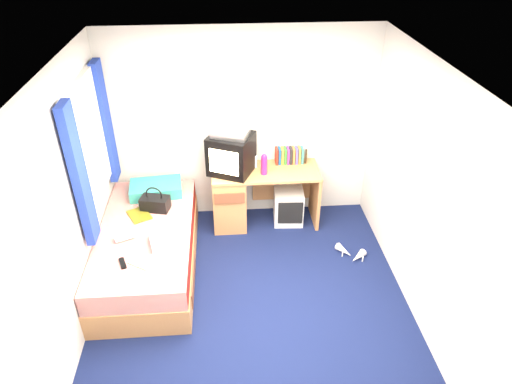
{
  "coord_description": "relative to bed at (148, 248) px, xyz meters",
  "views": [
    {
      "loc": [
        -0.21,
        -3.34,
        3.49
      ],
      "look_at": [
        0.1,
        0.7,
        0.91
      ],
      "focal_mm": 32.0,
      "sensor_mm": 36.0,
      "label": 1
    }
  ],
  "objects": [
    {
      "name": "bed",
      "position": [
        0.0,
        0.0,
        0.0
      ],
      "size": [
        1.01,
        2.0,
        0.54
      ],
      "color": "tan",
      "rests_on": "ground"
    },
    {
      "name": "picture_frame",
      "position": [
        1.89,
        0.97,
        0.55
      ],
      "size": [
        0.04,
        0.12,
        0.14
      ],
      "primitive_type": "cube",
      "rotation": [
        0.0,
        0.0,
        -0.2
      ],
      "color": "black",
      "rests_on": "desk"
    },
    {
      "name": "towel",
      "position": [
        0.26,
        -0.27,
        0.33
      ],
      "size": [
        0.38,
        0.34,
        0.11
      ],
      "primitive_type": "cube",
      "rotation": [
        0.0,
        0.0,
        0.24
      ],
      "color": "white",
      "rests_on": "bed"
    },
    {
      "name": "crt_tv",
      "position": [
        0.96,
        0.79,
        0.72
      ],
      "size": [
        0.61,
        0.6,
        0.47
      ],
      "rotation": [
        0.0,
        0.0,
        -0.42
      ],
      "color": "black",
      "rests_on": "desk"
    },
    {
      "name": "pink_water_bottle",
      "position": [
        1.34,
        0.7,
        0.6
      ],
      "size": [
        0.09,
        0.09,
        0.23
      ],
      "primitive_type": "cylinder",
      "rotation": [
        0.0,
        0.0,
        0.21
      ],
      "color": "#E4206C",
      "rests_on": "desk"
    },
    {
      "name": "pillow",
      "position": [
        0.05,
        0.7,
        0.34
      ],
      "size": [
        0.64,
        0.45,
        0.13
      ],
      "primitive_type": "cube",
      "rotation": [
        0.0,
        0.0,
        0.11
      ],
      "color": "#1A67AD",
      "rests_on": "bed"
    },
    {
      "name": "magazine",
      "position": [
        -0.09,
        0.25,
        0.28
      ],
      "size": [
        0.32,
        0.35,
        0.01
      ],
      "primitive_type": "cube",
      "rotation": [
        0.0,
        0.0,
        0.49
      ],
      "color": "gold",
      "rests_on": "bed"
    },
    {
      "name": "handbag",
      "position": [
        0.08,
        0.36,
        0.36
      ],
      "size": [
        0.35,
        0.25,
        0.29
      ],
      "rotation": [
        0.0,
        0.0,
        -0.24
      ],
      "color": "black",
      "rests_on": "bed"
    },
    {
      "name": "desk",
      "position": [
        1.09,
        0.79,
        0.14
      ],
      "size": [
        1.3,
        0.55,
        0.75
      ],
      "color": "tan",
      "rests_on": "ground"
    },
    {
      "name": "window_assembly",
      "position": [
        -0.45,
        0.26,
        1.15
      ],
      "size": [
        0.11,
        1.42,
        1.4
      ],
      "color": "silver",
      "rests_on": "room_shell"
    },
    {
      "name": "remote_control",
      "position": [
        -0.14,
        -0.56,
        0.28
      ],
      "size": [
        0.1,
        0.17,
        0.02
      ],
      "primitive_type": "cube",
      "rotation": [
        0.0,
        0.0,
        0.35
      ],
      "color": "black",
      "rests_on": "bed"
    },
    {
      "name": "room_shell",
      "position": [
        1.1,
        -0.64,
        1.18
      ],
      "size": [
        3.4,
        3.4,
        3.4
      ],
      "color": "white",
      "rests_on": "ground"
    },
    {
      "name": "white_heels",
      "position": [
        2.3,
        0.0,
        -0.23
      ],
      "size": [
        0.34,
        0.34,
        0.09
      ],
      "color": "white",
      "rests_on": "ground"
    },
    {
      "name": "vcr",
      "position": [
        0.96,
        0.8,
        1.0
      ],
      "size": [
        0.49,
        0.42,
        0.08
      ],
      "primitive_type": "cube",
      "rotation": [
        0.0,
        0.0,
        -0.35
      ],
      "color": "#BABABD",
      "rests_on": "crt_tv"
    },
    {
      "name": "water_bottle",
      "position": [
        -0.18,
        -0.18,
        0.31
      ],
      "size": [
        0.21,
        0.14,
        0.07
      ],
      "primitive_type": "cylinder",
      "rotation": [
        0.0,
        1.57,
        0.41
      ],
      "color": "silver",
      "rests_on": "bed"
    },
    {
      "name": "book_row",
      "position": [
        1.68,
        0.96,
        0.58
      ],
      "size": [
        0.34,
        0.13,
        0.2
      ],
      "color": "maroon",
      "rests_on": "desk"
    },
    {
      "name": "storage_cube",
      "position": [
        1.66,
        0.77,
        -0.04
      ],
      "size": [
        0.38,
        0.38,
        0.45
      ],
      "primitive_type": "cube",
      "rotation": [
        0.0,
        0.0,
        -0.06
      ],
      "color": "white",
      "rests_on": "ground"
    },
    {
      "name": "colour_swatch_fan",
      "position": [
        0.01,
        -0.59,
        0.28
      ],
      "size": [
        0.22,
        0.17,
        0.01
      ],
      "primitive_type": "cube",
      "rotation": [
        0.0,
        0.0,
        -0.56
      ],
      "color": "gold",
      "rests_on": "bed"
    },
    {
      "name": "ground",
      "position": [
        1.1,
        -0.64,
        -0.27
      ],
      "size": [
        3.4,
        3.4,
        0.0
      ],
      "primitive_type": "plane",
      "color": "#0C1438",
      "rests_on": "ground"
    },
    {
      "name": "aerosol_can",
      "position": [
        1.25,
        0.87,
        0.56
      ],
      "size": [
        0.05,
        0.05,
        0.16
      ],
      "primitive_type": "cylinder",
      "rotation": [
        0.0,
        0.0,
        0.06
      ],
      "color": "white",
      "rests_on": "desk"
    }
  ]
}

